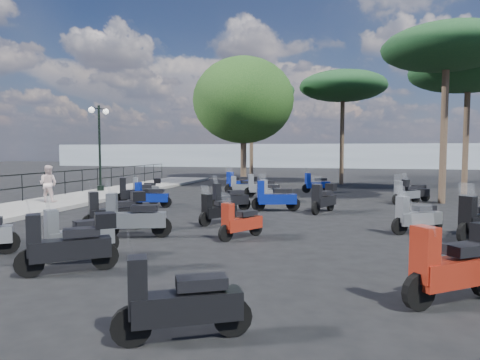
% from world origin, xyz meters
% --- Properties ---
extents(ground, '(120.00, 120.00, 0.00)m').
position_xyz_m(ground, '(0.00, 0.00, 0.00)').
color(ground, black).
rests_on(ground, ground).
extents(sidewalk, '(3.00, 30.00, 0.15)m').
position_xyz_m(sidewalk, '(-6.50, 3.00, 0.07)').
color(sidewalk, '#615F5C').
rests_on(sidewalk, ground).
extents(railing, '(0.04, 26.04, 1.10)m').
position_xyz_m(railing, '(-7.80, 2.80, 0.90)').
color(railing, black).
rests_on(railing, sidewalk).
extents(lamp_post_2, '(0.53, 1.25, 4.33)m').
position_xyz_m(lamp_post_2, '(-7.22, 6.92, 2.62)').
color(lamp_post_2, black).
rests_on(lamp_post_2, sidewalk).
extents(pedestrian_far, '(0.78, 0.64, 1.47)m').
position_xyz_m(pedestrian_far, '(-6.50, 2.02, 0.89)').
color(pedestrian_far, beige).
rests_on(pedestrian_far, sidewalk).
extents(scooter_2, '(1.45, 1.28, 1.40)m').
position_xyz_m(scooter_2, '(-1.16, -2.09, 0.53)').
color(scooter_2, black).
rests_on(scooter_2, ground).
extents(scooter_3, '(1.56, 0.59, 1.26)m').
position_xyz_m(scooter_3, '(-2.31, 2.47, 0.44)').
color(scooter_3, black).
rests_on(scooter_3, ground).
extents(scooter_4, '(1.60, 1.06, 1.43)m').
position_xyz_m(scooter_4, '(-3.20, 3.03, 0.50)').
color(scooter_4, black).
rests_on(scooter_4, ground).
extents(scooter_5, '(1.43, 0.73, 1.19)m').
position_xyz_m(scooter_5, '(-4.08, 5.71, 0.45)').
color(scooter_5, black).
rests_on(scooter_5, ground).
extents(scooter_7, '(0.88, 1.34, 1.20)m').
position_xyz_m(scooter_7, '(1.27, -0.44, 0.42)').
color(scooter_7, black).
rests_on(scooter_7, ground).
extents(scooter_8, '(1.30, 1.19, 1.32)m').
position_xyz_m(scooter_8, '(0.91, 2.18, 0.46)').
color(scooter_8, black).
rests_on(scooter_8, ground).
extents(scooter_9, '(1.70, 0.79, 1.39)m').
position_xyz_m(scooter_9, '(1.18, 6.96, 0.48)').
color(scooter_9, black).
rests_on(scooter_9, ground).
extents(scooter_10, '(1.35, 0.91, 1.19)m').
position_xyz_m(scooter_10, '(0.05, 7.96, 0.45)').
color(scooter_10, black).
rests_on(scooter_10, ground).
extents(scooter_11, '(1.50, 1.21, 1.40)m').
position_xyz_m(scooter_11, '(0.15, -5.96, 0.53)').
color(scooter_11, black).
rests_on(scooter_11, ground).
extents(scooter_12, '(1.14, 1.36, 1.33)m').
position_xyz_m(scooter_12, '(-0.36, -5.01, 0.46)').
color(scooter_12, black).
rests_on(scooter_12, ground).
extents(scooter_13, '(1.76, 0.87, 1.46)m').
position_xyz_m(scooter_13, '(-0.21, -2.86, 0.51)').
color(scooter_13, black).
rests_on(scooter_13, ground).
extents(scooter_14, '(1.74, 0.78, 1.42)m').
position_xyz_m(scooter_14, '(2.48, 2.69, 0.49)').
color(scooter_14, black).
rests_on(scooter_14, ground).
extents(scooter_15, '(1.10, 1.49, 1.39)m').
position_xyz_m(scooter_15, '(-0.54, 9.13, 0.48)').
color(scooter_15, black).
rests_on(scooter_15, ground).
extents(scooter_16, '(1.50, 0.91, 1.30)m').
position_xyz_m(scooter_16, '(3.12, -8.08, 0.45)').
color(scooter_16, black).
rests_on(scooter_16, ground).
extents(scooter_17, '(0.89, 1.33, 1.19)m').
position_xyz_m(scooter_17, '(2.43, -2.32, 0.41)').
color(scooter_17, black).
rests_on(scooter_17, ground).
extents(scooter_18, '(0.86, 1.58, 1.33)m').
position_xyz_m(scooter_18, '(4.24, 2.69, 0.50)').
color(scooter_18, black).
rests_on(scooter_18, ground).
extents(scooter_19, '(0.87, 1.44, 1.25)m').
position_xyz_m(scooter_19, '(1.86, 5.34, 0.43)').
color(scooter_19, black).
rests_on(scooter_19, ground).
extents(scooter_20, '(1.51, 0.91, 1.31)m').
position_xyz_m(scooter_20, '(3.50, 9.96, 0.46)').
color(scooter_20, black).
rests_on(scooter_20, ground).
extents(scooter_21, '(1.59, 1.28, 1.49)m').
position_xyz_m(scooter_21, '(6.52, -5.97, 0.56)').
color(scooter_21, black).
rests_on(scooter_21, ground).
extents(scooter_23, '(1.42, 0.99, 1.29)m').
position_xyz_m(scooter_23, '(6.81, -0.57, 0.45)').
color(scooter_23, black).
rests_on(scooter_23, ground).
extents(scooter_25, '(1.38, 0.93, 1.24)m').
position_xyz_m(scooter_25, '(7.84, 6.88, 0.43)').
color(scooter_25, black).
rests_on(scooter_25, ground).
extents(scooter_26, '(1.22, 1.08, 1.23)m').
position_xyz_m(scooter_26, '(7.40, 6.06, 0.43)').
color(scooter_26, black).
rests_on(scooter_26, ground).
extents(broadleaf_tree, '(6.10, 6.10, 7.81)m').
position_xyz_m(broadleaf_tree, '(-1.06, 12.75, 5.21)').
color(broadleaf_tree, '#38281E').
rests_on(broadleaf_tree, ground).
extents(pine_0, '(5.59, 5.59, 7.30)m').
position_xyz_m(pine_0, '(4.74, 15.97, 6.30)').
color(pine_0, '#38281E').
rests_on(pine_0, ground).
extents(pine_1, '(5.70, 5.70, 7.09)m').
position_xyz_m(pine_1, '(10.82, 10.99, 6.07)').
color(pine_1, '#38281E').
rests_on(pine_1, ground).
extents(pine_2, '(6.56, 6.56, 7.77)m').
position_xyz_m(pine_2, '(-2.03, 19.49, 6.61)').
color(pine_2, '#38281E').
rests_on(pine_2, ground).
extents(pine_3, '(5.20, 5.20, 7.31)m').
position_xyz_m(pine_3, '(8.91, 6.70, 6.37)').
color(pine_3, '#38281E').
rests_on(pine_3, ground).
extents(distant_hills, '(70.00, 8.00, 3.00)m').
position_xyz_m(distant_hills, '(0.00, 45.00, 1.50)').
color(distant_hills, gray).
rests_on(distant_hills, ground).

